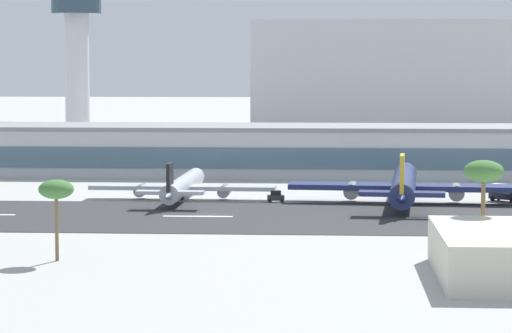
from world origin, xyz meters
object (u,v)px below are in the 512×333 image
Objects in this scene: airliner_black_tail_gate_0 at (182,186)px; service_baggage_tug_1 at (276,197)px; control_tower at (77,50)px; distant_hotel_block at (424,82)px; service_box_truck_0 at (506,192)px; palm_tree_1 at (484,173)px; airliner_gold_tail_gate_1 at (404,186)px; terminal_building at (303,150)px; palm_tree_2 at (56,191)px.

service_baggage_tug_1 is (18.10, -1.83, -1.64)m from airliner_black_tail_gate_0.
distant_hotel_block is (100.81, 66.75, -10.00)m from control_tower.
service_box_truck_0 is 67.44m from palm_tree_1.
airliner_gold_tail_gate_1 is at bearing -129.03° from service_box_truck_0.
airliner_black_tail_gate_0 is at bearing -67.34° from control_tower.
terminal_building reaches higher than service_baggage_tug_1.
palm_tree_2 is (-26.14, -68.42, 8.39)m from service_baggage_tug_1.
service_baggage_tug_1 is (-3.81, -55.82, -4.77)m from terminal_building.
terminal_building is 58.34m from airliner_black_tail_gate_0.
palm_tree_2 is (-69.80, -71.87, 7.65)m from service_box_truck_0.
distant_hotel_block is at bearing 128.49° from service_box_truck_0.
palm_tree_2 reaches higher than airliner_gold_tail_gate_1.
palm_tree_2 is (-8.04, -70.25, 6.75)m from airliner_black_tail_gate_0.
control_tower is at bearing -65.71° from service_baggage_tug_1.
airliner_gold_tail_gate_1 is 4.69× the size of palm_tree_2.
airliner_black_tail_gate_0 reaches higher than service_baggage_tug_1.
distant_hotel_block is at bearing 87.45° from palm_tree_1.
airliner_gold_tail_gate_1 is at bearing -70.44° from terminal_building.
airliner_black_tail_gate_0 is 3.71× the size of palm_tree_2.
terminal_building is 15.41× the size of palm_tree_2.
terminal_building is 1.50× the size of distant_hotel_block.
palm_tree_1 reaches higher than service_box_truck_0.
palm_tree_1 is at bearing -77.05° from terminal_building.
control_tower is 4.28× the size of palm_tree_2.
control_tower reaches higher than distant_hotel_block.
palm_tree_2 is (-50.20, -67.22, 6.03)m from airliner_gold_tail_gate_1.
airliner_black_tail_gate_0 is (-59.27, -166.24, -17.24)m from distant_hotel_block.
control_tower is 13.91× the size of service_baggage_tug_1.
distant_hotel_block reaches higher than terminal_building.
airliner_black_tail_gate_0 is 0.79× the size of airliner_gold_tail_gate_1.
service_box_truck_0 is 43.81m from service_baggage_tug_1.
terminal_building is at bearing -100.09° from service_baggage_tug_1.
airliner_black_tail_gate_0 is 6.51× the size of service_box_truck_0.
control_tower reaches higher than palm_tree_2.
palm_tree_1 is (6.85, -60.85, 8.11)m from airliner_gold_tail_gate_1.
palm_tree_1 is (49.01, -63.88, 8.83)m from airliner_black_tail_gate_0.
airliner_gold_tail_gate_1 is 3.86× the size of palm_tree_1.
distant_hotel_block is 170.93m from airliner_gold_tail_gate_1.
service_box_truck_0 reaches higher than service_baggage_tug_1.
control_tower is at bearing 43.78° from airliner_gold_tail_gate_1.
distant_hotel_block is 2.19× the size of airliner_gold_tail_gate_1.
service_box_truck_0 is (39.86, -52.37, -4.03)m from terminal_building.
control_tower reaches higher than airliner_black_tail_gate_0.
control_tower is at bearing 101.16° from palm_tree_2.
palm_tree_1 reaches higher than airliner_black_tail_gate_0.
service_box_truck_0 is at bearing -87.12° from airliner_black_tail_gate_0.
service_baggage_tug_1 is (-41.18, -168.07, -18.88)m from distant_hotel_block.
palm_tree_2 reaches higher than service_baggage_tug_1.
service_baggage_tug_1 is 0.31× the size of palm_tree_2.
control_tower is (-63.44, 45.51, 24.11)m from terminal_building.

